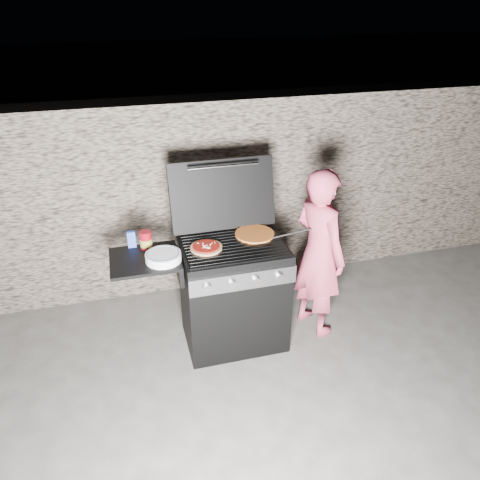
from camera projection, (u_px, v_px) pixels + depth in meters
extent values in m
plane|color=#433F3B|center=(234.00, 338.00, 3.99)|extent=(50.00, 50.00, 0.00)
cube|color=gray|center=(206.00, 194.00, 4.44)|extent=(8.00, 0.35, 1.80)
cylinder|color=orange|center=(255.00, 234.00, 3.69)|extent=(0.40, 0.40, 0.02)
cylinder|color=maroon|center=(146.00, 240.00, 3.50)|extent=(0.10, 0.10, 0.14)
cube|color=#2E42AC|center=(132.00, 239.00, 3.52)|extent=(0.06, 0.04, 0.13)
cylinder|color=white|center=(163.00, 257.00, 3.35)|extent=(0.33, 0.33, 0.06)
imported|color=#C2425E|center=(319.00, 253.00, 3.81)|extent=(0.50, 0.62, 1.46)
cylinder|color=black|center=(300.00, 231.00, 3.65)|extent=(0.50, 0.07, 0.10)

